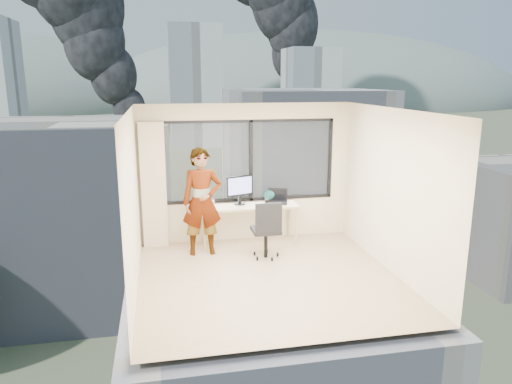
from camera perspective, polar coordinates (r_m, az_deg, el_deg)
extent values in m
cube|color=tan|center=(7.67, 1.49, -10.10)|extent=(4.00, 4.00, 0.01)
cube|color=white|center=(7.06, 1.62, 9.67)|extent=(4.00, 4.00, 0.01)
cube|color=beige|center=(5.40, 6.31, -5.64)|extent=(4.00, 0.01, 2.60)
cube|color=beige|center=(7.09, -14.40, -1.37)|extent=(0.01, 4.00, 2.60)
cube|color=beige|center=(7.93, 15.78, 0.08)|extent=(0.01, 4.00, 2.60)
cube|color=beige|center=(8.95, -12.00, 0.77)|extent=(0.45, 0.14, 2.30)
cube|color=tan|center=(9.07, -0.82, -3.83)|extent=(1.80, 0.60, 0.75)
imported|color=#2D2D33|center=(8.46, -6.40, -1.15)|extent=(0.69, 0.46, 1.89)
cube|color=white|center=(9.06, -6.07, -1.19)|extent=(0.40, 0.37, 0.08)
cube|color=black|center=(8.92, 0.82, -1.57)|extent=(0.13, 0.08, 0.01)
cylinder|color=black|center=(8.97, 1.31, -1.19)|extent=(0.11, 0.11, 0.10)
ellipsoid|color=#0C4A45|center=(9.24, 1.76, -0.39)|extent=(0.30, 0.19, 0.22)
cube|color=#515B3D|center=(128.01, -10.59, 5.42)|extent=(400.00, 400.00, 0.04)
cube|color=beige|center=(38.92, -21.95, -2.65)|extent=(16.00, 12.00, 14.00)
cube|color=beige|center=(47.74, 5.39, 2.32)|extent=(14.00, 13.00, 16.00)
cube|color=silver|center=(127.24, -7.20, 12.28)|extent=(13.00, 13.00, 30.00)
cube|color=silver|center=(154.12, 6.37, 11.72)|extent=(15.00, 15.00, 26.00)
ellipsoid|color=slate|center=(342.71, 6.00, 10.38)|extent=(300.00, 220.00, 96.00)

